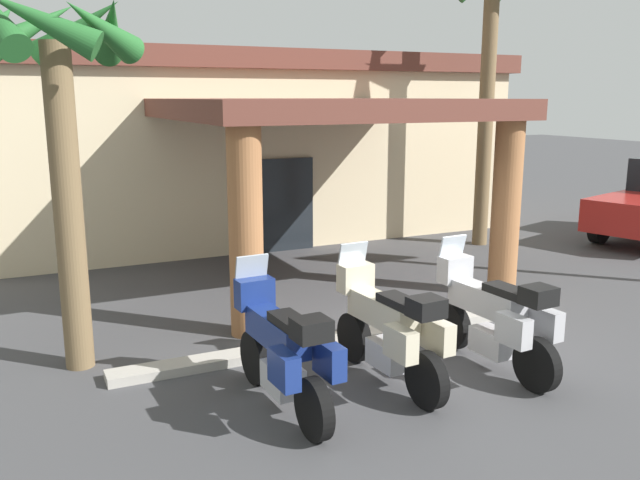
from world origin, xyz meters
name	(u,v)px	position (x,y,z in m)	size (l,w,h in m)	color
ground_plane	(436,340)	(0.00, 0.00, 0.00)	(80.00, 80.00, 0.00)	#424244
motel_building	(232,142)	(-0.01, 9.27, 2.28)	(13.48, 11.82, 4.47)	beige
motorcycle_blue	(283,351)	(-2.81, -1.06, 0.70)	(0.72, 2.21, 1.61)	black
motorcycle_cream	(389,329)	(-1.39, -0.97, 0.70)	(0.72, 2.21, 1.61)	black
motorcycle_silver	(494,317)	(0.04, -1.16, 0.70)	(0.73, 2.21, 1.61)	black
pedestrian	(250,231)	(-1.33, 4.20, 0.95)	(0.53, 0.32, 1.65)	black
palm_tree_near_portico	(490,41)	(4.67, 4.88, 4.66)	(2.06, 2.16, 6.66)	brown
palm_tree_roadside	(57,85)	(-4.76, 1.22, 3.57)	(2.06, 2.09, 4.84)	brown
curb_strip	(335,340)	(-1.39, 0.48, 0.06)	(6.28, 0.36, 0.12)	#ADA89E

